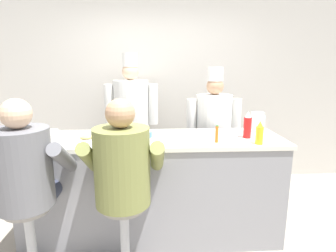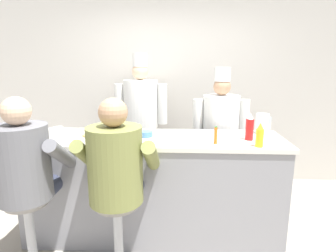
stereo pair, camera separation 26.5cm
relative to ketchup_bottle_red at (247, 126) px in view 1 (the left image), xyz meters
The scene contains 13 objects.
wall_back 1.82m from the ketchup_bottle_red, 120.01° to the left, with size 10.00×0.06×2.70m.
diner_counter 1.11m from the ketchup_bottle_red, behind, with size 2.51×0.71×1.03m.
ketchup_bottle_red is the anchor object (origin of this frame).
mustard_bottle_yellow 0.22m from the ketchup_bottle_red, 80.90° to the right, with size 0.07×0.07×0.21m.
hot_sauce_bottle_orange 0.36m from the ketchup_bottle_red, 155.50° to the right, with size 0.03×0.03×0.16m.
water_pitcher_clear 0.31m from the ketchup_bottle_red, 53.27° to the left, with size 0.15×0.13×0.21m.
breakfast_plate 1.52m from the ketchup_bottle_red, behind, with size 0.26×0.26×0.05m.
cereal_bowl 0.98m from the ketchup_bottle_red, behind, with size 0.14×0.14×0.05m.
coffee_mug_white 1.83m from the ketchup_bottle_red, behind, with size 0.14×0.09×0.09m.
diner_seated_grey 1.95m from the ketchup_bottle_red, 164.41° to the right, with size 0.64×0.64×1.49m.
diner_seated_olive 1.27m from the ketchup_bottle_red, 155.32° to the right, with size 0.64×0.63×1.49m.
cook_in_whites_near 1.75m from the ketchup_bottle_red, 133.43° to the left, with size 0.73×0.47×1.87m.
cook_in_whites_far 0.77m from the ketchup_bottle_red, 103.03° to the left, with size 0.66×0.42×1.69m.
Camera 1 is at (0.01, -2.26, 1.73)m, focal length 30.00 mm.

